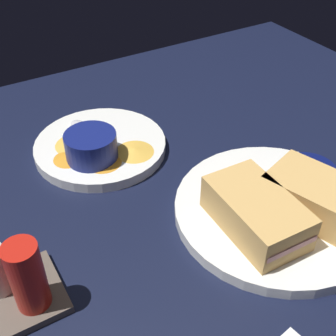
# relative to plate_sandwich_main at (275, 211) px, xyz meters

# --- Properties ---
(ground_plane) EXTENTS (1.10, 1.10, 0.03)m
(ground_plane) POSITION_rel_plate_sandwich_main_xyz_m (-0.01, 0.08, -0.02)
(ground_plane) COLOR black
(plate_sandwich_main) EXTENTS (0.26, 0.26, 0.02)m
(plate_sandwich_main) POSITION_rel_plate_sandwich_main_xyz_m (0.00, 0.00, 0.00)
(plate_sandwich_main) COLOR white
(plate_sandwich_main) RESTS_ON ground_plane
(sandwich_half_near) EXTENTS (0.13, 0.08, 0.05)m
(sandwich_half_near) POSITION_rel_plate_sandwich_main_xyz_m (-0.01, 0.05, 0.03)
(sandwich_half_near) COLOR tan
(sandwich_half_near) RESTS_ON plate_sandwich_main
(sandwich_half_far) EXTENTS (0.15, 0.11, 0.05)m
(sandwich_half_far) POSITION_rel_plate_sandwich_main_xyz_m (-0.03, -0.04, 0.03)
(sandwich_half_far) COLOR tan
(sandwich_half_far) RESTS_ON plate_sandwich_main
(ramekin_dark_sauce) EXTENTS (0.07, 0.07, 0.03)m
(ramekin_dark_sauce) POSITION_rel_plate_sandwich_main_xyz_m (0.01, -0.06, 0.03)
(ramekin_dark_sauce) COLOR #0C144C
(ramekin_dark_sauce) RESTS_ON plate_sandwich_main
(spoon_by_dark_ramekin) EXTENTS (0.04, 0.10, 0.01)m
(spoon_by_dark_ramekin) POSITION_rel_plate_sandwich_main_xyz_m (-0.01, -0.00, 0.01)
(spoon_by_dark_ramekin) COLOR silver
(spoon_by_dark_ramekin) RESTS_ON plate_sandwich_main
(plate_chips_companion) EXTENTS (0.20, 0.20, 0.02)m
(plate_chips_companion) POSITION_rel_plate_sandwich_main_xyz_m (0.25, 0.14, 0.00)
(plate_chips_companion) COLOR white
(plate_chips_companion) RESTS_ON ground_plane
(ramekin_light_gravy) EXTENTS (0.08, 0.08, 0.04)m
(ramekin_light_gravy) POSITION_rel_plate_sandwich_main_xyz_m (0.22, 0.16, 0.03)
(ramekin_light_gravy) COLOR navy
(ramekin_light_gravy) RESTS_ON plate_chips_companion
(spoon_by_gravy_ramekin) EXTENTS (0.10, 0.04, 0.01)m
(spoon_by_gravy_ramekin) POSITION_rel_plate_sandwich_main_xyz_m (0.29, 0.15, 0.01)
(spoon_by_gravy_ramekin) COLOR silver
(spoon_by_gravy_ramekin) RESTS_ON plate_chips_companion
(plantain_chip_scatter) EXTENTS (0.14, 0.16, 0.01)m
(plantain_chip_scatter) POSITION_rel_plate_sandwich_main_xyz_m (0.24, 0.16, 0.01)
(plantain_chip_scatter) COLOR gold
(plantain_chip_scatter) RESTS_ON plate_chips_companion
(condiment_caddy) EXTENTS (0.09, 0.09, 0.10)m
(condiment_caddy) POSITION_rel_plate_sandwich_main_xyz_m (0.04, 0.32, 0.03)
(condiment_caddy) COLOR brown
(condiment_caddy) RESTS_ON ground_plane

